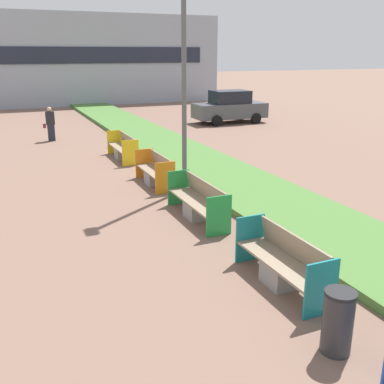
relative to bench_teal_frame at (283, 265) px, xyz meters
name	(u,v)px	position (x,y,z in m)	size (l,w,h in m)	color
planter_grass_strip	(251,190)	(2.26, 4.93, -0.28)	(2.80, 120.00, 0.18)	#4C7A38
building_backdrop	(87,59)	(3.06, 33.07, 3.04)	(20.39, 7.45, 6.83)	#939EAD
bench_teal_frame	(283,265)	(0.00, 0.00, 0.00)	(0.65, 2.21, 0.94)	gray
bench_green_frame	(198,204)	(0.00, 3.66, 0.01)	(0.65, 2.48, 0.94)	gray
bench_orange_frame	(156,173)	(0.00, 6.92, -0.01)	(0.65, 2.04, 0.94)	gray
bench_yellow_frame	(123,149)	(0.00, 10.78, 0.00)	(0.65, 2.36, 0.94)	gray
litter_bin	(338,322)	(-0.40, -1.88, 0.09)	(0.43, 0.43, 0.93)	#2D2D30
street_lamp_post	(184,54)	(0.61, 6.03, 3.55)	(0.24, 0.44, 7.09)	#56595B
pedestrian_walking	(50,124)	(-2.12, 15.75, 0.42)	(0.53, 0.24, 1.57)	#232633
parked_car_distant	(230,107)	(8.17, 17.45, 0.54)	(4.24, 2.00, 1.86)	#474C51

